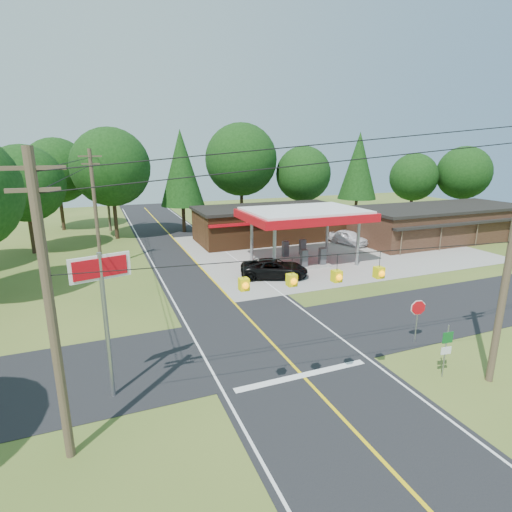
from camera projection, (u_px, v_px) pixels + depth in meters
name	position (u px, v px, depth m)	size (l,w,h in m)	color
ground	(270.00, 342.00, 21.25)	(120.00, 120.00, 0.00)	#425B20
main_highway	(270.00, 341.00, 21.24)	(8.00, 120.00, 0.02)	black
cross_road	(270.00, 341.00, 21.24)	(70.00, 7.00, 0.02)	black
lane_center_yellow	(270.00, 341.00, 21.24)	(0.15, 110.00, 0.00)	yellow
gas_canopy	(304.00, 216.00, 35.05)	(10.60, 7.40, 4.88)	gray
convenience_store	(269.00, 223.00, 44.97)	(16.40, 7.55, 3.80)	#502D16
strip_building	(439.00, 223.00, 45.17)	(20.40, 8.75, 3.80)	#382116
utility_pole_near_right	(511.00, 250.00, 16.14)	(1.80, 0.30, 11.50)	#473828
utility_pole_near_left	(51.00, 310.00, 12.00)	(1.80, 0.30, 10.00)	#473828
utility_pole_far_left	(95.00, 208.00, 33.16)	(1.80, 0.30, 10.00)	#473828
utility_pole_north	(107.00, 193.00, 49.06)	(0.30, 0.30, 9.50)	#473828
overhead_beacons	(315.00, 259.00, 13.91)	(17.04, 2.04, 1.03)	black
treeline_backdrop	(184.00, 174.00, 41.14)	(70.27, 51.59, 13.30)	#332316
suv_car	(274.00, 269.00, 31.74)	(5.35, 5.35, 1.49)	black
sedan_car	(349.00, 238.00, 42.89)	(4.54, 4.54, 1.55)	white
big_stop_sign	(103.00, 294.00, 15.40)	(2.23, 0.65, 6.14)	gray
octagonal_stop_sign	(418.00, 311.00, 20.60)	(0.83, 0.23, 2.44)	gray
route_sign_post	(446.00, 346.00, 17.55)	(0.52, 0.12, 2.53)	gray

